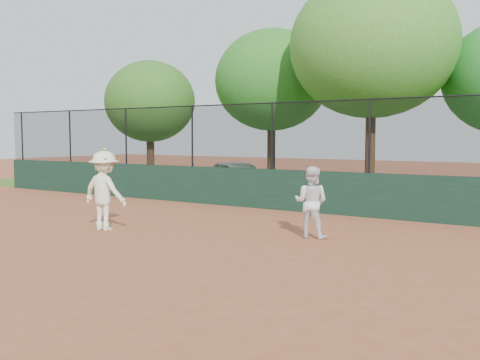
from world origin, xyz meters
The scene contains 10 objects.
ground centered at (0.00, 0.00, 0.00)m, with size 80.00×80.00×0.00m, color #A15434.
back_wall centered at (0.00, 6.00, 0.60)m, with size 26.00×0.20×1.20m, color #173323.
grass_strip centered at (0.00, 12.00, 0.00)m, with size 36.00×12.00×0.01m, color #34541A.
parked_car centered at (-3.27, 8.44, 0.66)m, with size 1.57×3.90×1.33m, color silver.
player_second centered at (2.44, 2.49, 0.77)m, with size 0.75×0.58×1.54m, color white.
player_main centered at (-2.01, 0.73, 0.92)m, with size 1.23×0.78×1.94m.
fence_assembly centered at (-0.03, 6.00, 2.24)m, with size 26.00×0.06×2.00m.
tree_0 centered at (-9.40, 10.49, 3.76)m, with size 4.28×3.89×5.62m.
tree_1 centered at (-4.03, 12.26, 4.58)m, with size 5.02×4.56×6.76m.
tree_2 centered at (0.84, 10.90, 5.43)m, with size 6.03×5.48×8.04m.
Camera 1 is at (7.32, -7.98, 2.19)m, focal length 40.00 mm.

